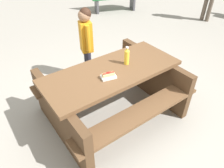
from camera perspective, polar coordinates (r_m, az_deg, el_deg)
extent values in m
plane|color=gray|center=(3.16, 0.00, -7.63)|extent=(30.00, 30.00, 0.00)
cube|color=brown|center=(2.70, 0.00, 3.39)|extent=(1.86, 0.91, 0.05)
cube|color=brown|center=(2.55, 7.49, -7.84)|extent=(1.82, 0.43, 0.04)
cube|color=brown|center=(3.25, -5.82, 3.46)|extent=(1.82, 0.43, 0.04)
cube|color=#4D3520|center=(2.66, -13.88, -9.00)|extent=(0.22, 1.40, 0.70)
cube|color=#4D3520|center=(3.35, 10.86, 2.34)|extent=(0.22, 1.40, 0.70)
cylinder|color=yellow|center=(2.77, 4.01, 7.17)|extent=(0.07, 0.07, 0.19)
cone|color=yellow|center=(2.71, 4.11, 9.29)|extent=(0.06, 0.06, 0.04)
cylinder|color=silver|center=(2.70, 4.14, 9.84)|extent=(0.04, 0.04, 0.02)
cube|color=white|center=(2.53, -0.97, 1.96)|extent=(0.20, 0.14, 0.03)
cube|color=#D8B272|center=(2.51, -0.98, 2.58)|extent=(0.16, 0.08, 0.04)
cylinder|color=maroon|center=(2.50, -0.99, 2.92)|extent=(0.14, 0.05, 0.03)
ellipsoid|color=maroon|center=(2.50, -0.99, 3.15)|extent=(0.07, 0.03, 0.01)
cylinder|color=#262633|center=(3.62, -6.19, 4.54)|extent=(0.09, 0.09, 0.57)
cylinder|color=#262633|center=(3.73, -6.72, 5.52)|extent=(0.09, 0.09, 0.57)
cube|color=orange|center=(3.42, -7.07, 12.58)|extent=(0.21, 0.22, 0.49)
cylinder|color=orange|center=(3.31, -6.55, 12.16)|extent=(0.07, 0.07, 0.41)
cylinder|color=orange|center=(3.52, -7.62, 13.68)|extent=(0.07, 0.07, 0.41)
sphere|color=#997051|center=(3.30, -7.53, 17.93)|extent=(0.19, 0.19, 0.19)
sphere|color=#331E14|center=(3.30, -7.31, 18.36)|extent=(0.18, 0.18, 0.18)
cube|color=#4C4C51|center=(7.06, -4.18, 20.35)|extent=(0.15, 0.36, 0.41)
cube|color=#4C4C51|center=(7.39, 5.58, 21.04)|extent=(0.15, 0.36, 0.41)
cylinder|color=brown|center=(6.92, 23.81, 18.46)|extent=(0.11, 0.11, 0.71)
cylinder|color=brown|center=(6.86, 24.97, 18.01)|extent=(0.11, 0.11, 0.71)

